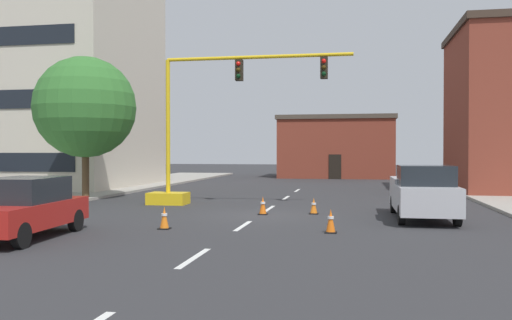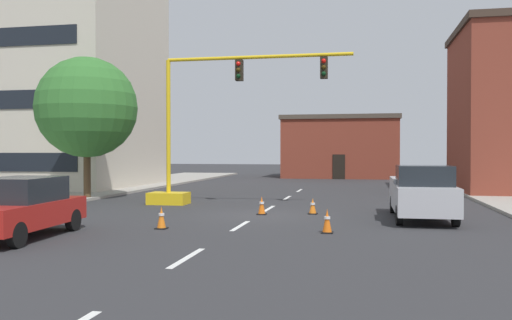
{
  "view_description": "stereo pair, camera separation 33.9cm",
  "coord_description": "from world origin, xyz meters",
  "views": [
    {
      "loc": [
        3.74,
        -20.55,
        2.49
      ],
      "look_at": [
        -0.78,
        3.5,
        2.09
      ],
      "focal_mm": 37.91,
      "sensor_mm": 36.0,
      "label": 1
    },
    {
      "loc": [
        4.07,
        -20.48,
        2.49
      ],
      "look_at": [
        -0.78,
        3.5,
        2.09
      ],
      "focal_mm": 37.91,
      "sensor_mm": 36.0,
      "label": 2
    }
  ],
  "objects": [
    {
      "name": "traffic_cone_roadside_d",
      "position": [
        -2.32,
        -4.18,
        0.36
      ],
      "size": [
        0.36,
        0.36,
        0.72
      ],
      "color": "black",
      "rests_on": "ground_plane"
    },
    {
      "name": "traffic_cone_roadside_a",
      "position": [
        0.1,
        0.28,
        0.35
      ],
      "size": [
        0.36,
        0.36,
        0.72
      ],
      "color": "black",
      "rests_on": "ground_plane"
    },
    {
      "name": "traffic_cone_roadside_c",
      "position": [
        2.05,
        0.85,
        0.31
      ],
      "size": [
        0.36,
        0.36,
        0.63
      ],
      "color": "black",
      "rests_on": "ground_plane"
    },
    {
      "name": "tree_left_near",
      "position": [
        -9.88,
        4.85,
        4.72
      ],
      "size": [
        5.13,
        5.13,
        7.29
      ],
      "color": "#4C3823",
      "rests_on": "ground_plane"
    },
    {
      "name": "sedan_red_near_left",
      "position": [
        -5.6,
        -6.68,
        0.89
      ],
      "size": [
        2.12,
        4.61,
        1.74
      ],
      "color": "#B21E19",
      "rests_on": "ground_plane"
    },
    {
      "name": "lane_stripe_seg_3",
      "position": [
        0.0,
        2.5,
        0.0
      ],
      "size": [
        0.16,
        2.4,
        0.01
      ],
      "primitive_type": "cube",
      "color": "silver",
      "rests_on": "ground_plane"
    },
    {
      "name": "building_brick_center",
      "position": [
        1.79,
        31.58,
        2.91
      ],
      "size": [
        10.81,
        7.51,
        5.79
      ],
      "color": "brown",
      "rests_on": "ground_plane"
    },
    {
      "name": "sidewalk_left",
      "position": [
        -12.4,
        8.0,
        0.07
      ],
      "size": [
        6.0,
        56.0,
        0.14
      ],
      "primitive_type": "cube",
      "color": "#9E998E",
      "rests_on": "ground_plane"
    },
    {
      "name": "lane_stripe_seg_1",
      "position": [
        0.0,
        -8.5,
        0.0
      ],
      "size": [
        0.16,
        2.4,
        0.01
      ],
      "primitive_type": "cube",
      "color": "silver",
      "rests_on": "ground_plane"
    },
    {
      "name": "traffic_signal_gantry",
      "position": [
        -3.75,
        3.52,
        2.27
      ],
      "size": [
        9.44,
        1.2,
        6.83
      ],
      "color": "yellow",
      "rests_on": "ground_plane"
    },
    {
      "name": "pickup_truck_silver",
      "position": [
        6.09,
        -0.02,
        0.97
      ],
      "size": [
        2.05,
        5.41,
        1.99
      ],
      "color": "#BCBCC1",
      "rests_on": "ground_plane"
    },
    {
      "name": "building_tall_left",
      "position": [
        -17.41,
        13.74,
        11.22
      ],
      "size": [
        13.25,
        12.09,
        22.42
      ],
      "color": "beige",
      "rests_on": "ground_plane"
    },
    {
      "name": "lane_stripe_seg_4",
      "position": [
        0.0,
        8.0,
        0.0
      ],
      "size": [
        0.16,
        2.4,
        0.01
      ],
      "primitive_type": "cube",
      "color": "silver",
      "rests_on": "ground_plane"
    },
    {
      "name": "ground_plane",
      "position": [
        0.0,
        0.0,
        0.0
      ],
      "size": [
        160.0,
        160.0,
        0.0
      ],
      "primitive_type": "plane",
      "color": "#2D2D30"
    },
    {
      "name": "lane_stripe_seg_5",
      "position": [
        0.0,
        13.5,
        0.0
      ],
      "size": [
        0.16,
        2.4,
        0.01
      ],
      "primitive_type": "cube",
      "color": "silver",
      "rests_on": "ground_plane"
    },
    {
      "name": "traffic_cone_roadside_b",
      "position": [
        2.95,
        -4.02,
        0.36
      ],
      "size": [
        0.36,
        0.36,
        0.74
      ],
      "color": "black",
      "rests_on": "ground_plane"
    },
    {
      "name": "lane_stripe_seg_2",
      "position": [
        0.0,
        -3.0,
        0.0
      ],
      "size": [
        0.16,
        2.4,
        0.01
      ],
      "primitive_type": "cube",
      "color": "silver",
      "rests_on": "ground_plane"
    }
  ]
}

